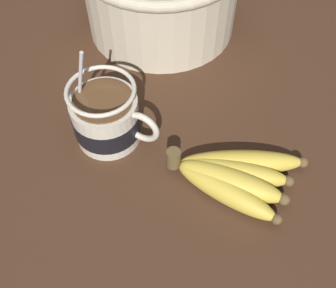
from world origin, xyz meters
TOP-DOWN VIEW (x-y plane):
  - table at (0.00, 0.00)cm, footprint 94.00×94.00cm
  - coffee_mug at (-2.56, -3.78)cm, footprint 13.84×9.67cm
  - banana_bunch at (16.77, -3.96)cm, footprint 18.03×12.92cm

SIDE VIEW (x-z plane):
  - table at x=0.00cm, z-range 0.00..3.09cm
  - banana_bunch at x=16.77cm, z-range 2.78..6.88cm
  - coffee_mug at x=-2.56cm, z-range -0.51..14.82cm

